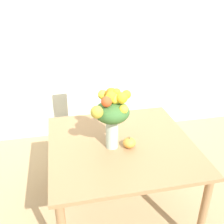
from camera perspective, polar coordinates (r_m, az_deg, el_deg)
name	(u,v)px	position (r m, az deg, el deg)	size (l,w,h in m)	color
ground_plane	(120,209)	(2.60, 1.70, -20.29)	(12.00, 12.00, 0.00)	tan
wall_back	(92,32)	(3.28, -4.35, 17.00)	(8.00, 0.06, 2.70)	silver
dining_table	(121,152)	(2.18, 1.93, -8.73)	(1.15, 1.11, 0.73)	#9E754C
flower_vase	(112,113)	(1.93, -0.04, -0.20)	(0.31, 0.30, 0.47)	#B2CCBC
pumpkin	(129,143)	(2.06, 3.79, -6.68)	(0.10, 0.10, 0.09)	gold
dining_chair_near_window	(87,117)	(2.97, -5.40, -1.17)	(0.44, 0.44, 1.01)	silver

